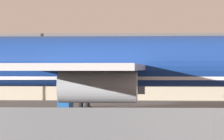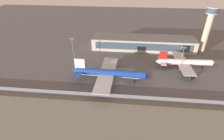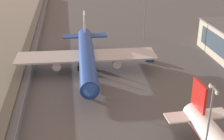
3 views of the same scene
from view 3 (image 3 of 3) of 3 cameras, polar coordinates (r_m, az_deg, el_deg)
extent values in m
plane|color=#565659|center=(96.51, -5.40, -2.66)|extent=(500.00, 500.00, 0.00)
cube|color=#474238|center=(97.89, -17.49, -3.18)|extent=(320.00, 3.00, 0.50)
cube|color=slate|center=(96.74, -14.94, -2.49)|extent=(280.00, 0.08, 2.61)
cylinder|color=slate|center=(189.42, -12.03, 10.70)|extent=(0.10, 0.10, 2.61)
cylinder|color=slate|center=(96.74, -14.94, -2.49)|extent=(0.10, 0.10, 2.61)
cylinder|color=#193D93|center=(101.02, -4.64, 2.46)|extent=(48.01, 6.74, 5.05)
cone|color=#193D93|center=(78.00, -4.04, -4.32)|extent=(3.45, 4.91, 4.80)
cone|color=#193D93|center=(124.94, -5.02, 6.69)|extent=(3.44, 4.66, 4.55)
cube|color=#232D3D|center=(80.64, -4.15, -2.82)|extent=(2.93, 4.39, 1.52)
cube|color=silver|center=(101.54, -4.62, 1.73)|extent=(40.80, 5.48, 0.91)
cube|color=#B7BABF|center=(104.32, 1.65, 2.87)|extent=(11.34, 23.33, 0.51)
cube|color=#B7BABF|center=(103.91, -11.02, 2.33)|extent=(11.34, 23.33, 0.51)
cylinder|color=#B7BABF|center=(103.39, 0.73, 1.70)|extent=(6.80, 3.01, 2.78)
cylinder|color=#B7BABF|center=(103.04, -9.99, 1.24)|extent=(6.80, 3.01, 2.78)
cube|color=silver|center=(119.43, -5.06, 8.40)|extent=(7.20, 0.86, 8.59)
cube|color=#193D93|center=(120.90, -2.97, 6.35)|extent=(5.08, 8.59, 0.40)
cube|color=#193D93|center=(120.77, -6.98, 6.18)|extent=(5.08, 8.59, 0.40)
cylinder|color=black|center=(87.45, -4.20, -3.99)|extent=(0.35, 0.35, 2.95)
cylinder|color=black|center=(88.15, -4.17, -4.83)|extent=(1.43, 0.61, 1.41)
cylinder|color=black|center=(105.71, -3.19, 1.17)|extent=(0.40, 0.40, 2.95)
cylinder|color=black|center=(106.29, -3.18, 0.43)|extent=(1.67, 1.19, 1.63)
cylinder|color=black|center=(105.62, -6.07, 1.04)|extent=(0.40, 0.40, 2.95)
cylinder|color=black|center=(106.20, -6.03, 0.31)|extent=(1.67, 1.19, 1.63)
cone|color=white|center=(75.07, 14.03, -6.81)|extent=(3.12, 4.20, 4.08)
cube|color=red|center=(70.04, 15.58, -5.09)|extent=(6.01, 0.80, 7.71)
cube|color=white|center=(73.61, 17.71, -7.64)|extent=(4.29, 7.19, 0.36)
cube|color=white|center=(70.76, 12.60, -8.38)|extent=(4.29, 7.19, 0.36)
cube|color=#19519E|center=(114.05, 6.90, 1.99)|extent=(1.85, 3.32, 1.11)
cube|color=#283847|center=(113.82, 7.12, 2.37)|extent=(1.36, 1.22, 0.50)
cylinder|color=black|center=(114.99, 7.32, 1.94)|extent=(0.27, 0.72, 0.70)
cylinder|color=black|center=(113.76, 7.44, 1.69)|extent=(0.27, 0.72, 0.70)
cylinder|color=black|center=(114.64, 6.35, 1.92)|extent=(0.27, 0.72, 0.70)
cylinder|color=black|center=(113.40, 6.46, 1.67)|extent=(0.27, 0.72, 0.70)
cylinder|color=gray|center=(136.00, 6.03, 9.65)|extent=(0.36, 0.36, 19.53)
cylinder|color=gray|center=(58.89, 16.93, -11.52)|extent=(0.36, 0.36, 19.78)
cube|color=gray|center=(54.05, 18.14, -3.13)|extent=(3.20, 0.24, 0.24)
cube|color=silver|center=(55.14, 17.58, -2.85)|extent=(0.60, 0.40, 0.44)
cube|color=silver|center=(53.24, 18.63, -4.00)|extent=(0.60, 0.40, 0.44)
camera|label=1|loc=(115.61, -38.88, -0.60)|focal=105.00mm
camera|label=2|loc=(129.06, -64.20, 23.88)|focal=28.00mm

